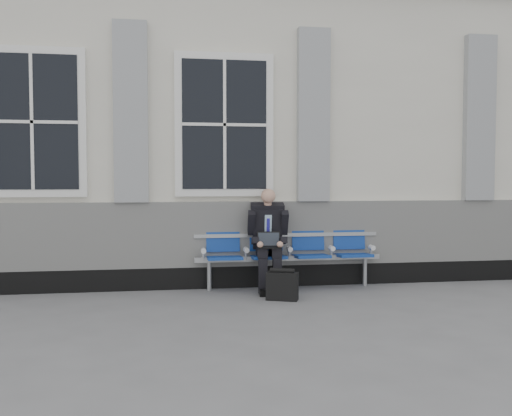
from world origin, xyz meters
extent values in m
plane|color=slate|center=(0.00, 0.00, 0.00)|extent=(70.00, 70.00, 0.00)
cube|color=silver|center=(0.00, 3.50, 2.10)|extent=(14.00, 4.00, 4.20)
cube|color=#96999B|center=(0.00, 3.50, 4.32)|extent=(14.40, 4.40, 0.24)
cube|color=black|center=(0.00, 1.47, 0.15)|extent=(14.00, 0.10, 0.30)
cube|color=silver|center=(0.00, 1.46, 0.75)|extent=(14.00, 0.08, 0.90)
cube|color=#96999B|center=(-0.90, 1.44, 2.40)|extent=(0.45, 0.14, 2.40)
cube|color=#96999B|center=(1.60, 1.44, 2.40)|extent=(0.45, 0.14, 2.40)
cube|color=#96999B|center=(4.10, 1.44, 2.40)|extent=(0.45, 0.14, 2.40)
cube|color=white|center=(-2.15, 1.46, 2.25)|extent=(1.35, 0.10, 1.95)
cube|color=black|center=(-2.15, 1.41, 2.25)|extent=(1.15, 0.02, 1.75)
cube|color=white|center=(0.35, 1.46, 2.25)|extent=(1.35, 0.10, 1.95)
cube|color=black|center=(0.35, 1.41, 2.25)|extent=(1.15, 0.02, 1.75)
cube|color=#9EA0A3|center=(1.22, 1.30, 0.42)|extent=(2.60, 0.07, 0.07)
cube|color=#9EA0A3|center=(1.22, 1.42, 0.73)|extent=(2.60, 0.05, 0.05)
cylinder|color=#9EA0A3|center=(0.12, 1.30, 0.20)|extent=(0.06, 0.06, 0.39)
cylinder|color=#9EA0A3|center=(2.32, 1.30, 0.20)|extent=(0.06, 0.06, 0.39)
cube|color=navy|center=(0.32, 1.22, 0.45)|extent=(0.46, 0.42, 0.07)
cube|color=navy|center=(0.32, 1.43, 0.71)|extent=(0.46, 0.10, 0.40)
cube|color=navy|center=(0.92, 1.22, 0.45)|extent=(0.46, 0.42, 0.07)
cube|color=navy|center=(0.92, 1.43, 0.71)|extent=(0.46, 0.10, 0.40)
cube|color=navy|center=(1.52, 1.22, 0.45)|extent=(0.46, 0.42, 0.07)
cube|color=navy|center=(1.52, 1.43, 0.71)|extent=(0.46, 0.10, 0.40)
cube|color=navy|center=(2.12, 1.22, 0.45)|extent=(0.46, 0.42, 0.07)
cube|color=navy|center=(2.12, 1.43, 0.71)|extent=(0.46, 0.10, 0.40)
cylinder|color=white|center=(0.04, 1.25, 0.55)|extent=(0.07, 0.12, 0.07)
cylinder|color=white|center=(0.62, 1.25, 0.55)|extent=(0.07, 0.12, 0.07)
cylinder|color=white|center=(1.22, 1.25, 0.55)|extent=(0.07, 0.12, 0.07)
cylinder|color=white|center=(1.82, 1.25, 0.55)|extent=(0.07, 0.12, 0.07)
cylinder|color=white|center=(2.40, 1.25, 0.55)|extent=(0.07, 0.12, 0.07)
cube|color=black|center=(0.80, 0.88, 0.04)|extent=(0.12, 0.25, 0.08)
cube|color=black|center=(0.98, 0.86, 0.04)|extent=(0.12, 0.25, 0.08)
cube|color=black|center=(0.80, 0.94, 0.25)|extent=(0.12, 0.13, 0.47)
cube|color=black|center=(0.99, 0.92, 0.25)|extent=(0.12, 0.13, 0.47)
cube|color=black|center=(0.82, 1.14, 0.54)|extent=(0.17, 0.43, 0.13)
cube|color=black|center=(1.00, 1.12, 0.54)|extent=(0.17, 0.43, 0.13)
cube|color=black|center=(0.93, 1.32, 0.84)|extent=(0.42, 0.35, 0.59)
cube|color=silver|center=(0.92, 1.21, 0.86)|extent=(0.10, 0.10, 0.33)
cube|color=#2723A6|center=(0.92, 1.20, 0.84)|extent=(0.05, 0.08, 0.28)
cube|color=black|center=(0.92, 1.29, 1.12)|extent=(0.47, 0.26, 0.13)
cylinder|color=#D9A287|center=(0.92, 1.24, 1.19)|extent=(0.10, 0.10, 0.09)
sphere|color=#D9A287|center=(0.91, 1.19, 1.28)|extent=(0.20, 0.20, 0.20)
cube|color=black|center=(0.69, 1.24, 0.92)|extent=(0.12, 0.27, 0.35)
cube|color=black|center=(1.14, 1.21, 0.92)|extent=(0.12, 0.27, 0.35)
cube|color=black|center=(0.72, 1.07, 0.69)|extent=(0.11, 0.30, 0.13)
cube|color=black|center=(1.09, 1.04, 0.69)|extent=(0.11, 0.30, 0.13)
sphere|color=#D9A287|center=(0.76, 0.94, 0.66)|extent=(0.08, 0.08, 0.08)
sphere|color=#D9A287|center=(1.02, 0.92, 0.66)|extent=(0.08, 0.08, 0.08)
cube|color=black|center=(0.90, 1.00, 0.61)|extent=(0.33, 0.24, 0.02)
cube|color=black|center=(0.91, 1.11, 0.71)|extent=(0.31, 0.11, 0.20)
cube|color=black|center=(0.91, 1.10, 0.71)|extent=(0.28, 0.09, 0.17)
cube|color=black|center=(0.98, 0.55, 0.17)|extent=(0.42, 0.30, 0.35)
cylinder|color=black|center=(0.98, 0.55, 0.37)|extent=(0.31, 0.17, 0.06)
camera|label=1|loc=(-0.43, -6.36, 1.52)|focal=40.00mm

